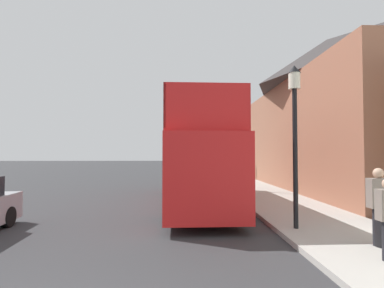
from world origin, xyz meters
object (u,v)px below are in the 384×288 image
at_px(lamp_post_nearest, 295,115).
at_px(lamp_post_third, 217,138).
at_px(pedestrian_third, 379,199).
at_px(tour_bus, 196,162).
at_px(parked_car_ahead_of_bus, 204,176).
at_px(lamp_post_second, 238,134).

distance_m(lamp_post_nearest, lamp_post_third, 17.03).
bearing_deg(pedestrian_third, tour_bus, 119.77).
height_order(tour_bus, lamp_post_third, lamp_post_third).
height_order(lamp_post_nearest, lamp_post_third, lamp_post_third).
distance_m(parked_car_ahead_of_bus, pedestrian_third, 14.39).
distance_m(tour_bus, lamp_post_third, 12.35).
distance_m(lamp_post_nearest, lamp_post_second, 8.51).
bearing_deg(parked_car_ahead_of_bus, lamp_post_nearest, -79.79).
bearing_deg(tour_bus, lamp_post_second, 52.62).
height_order(pedestrian_third, lamp_post_second, lamp_post_second).
xyz_separation_m(pedestrian_third, lamp_post_second, (-1.25, 10.13, 2.14)).
bearing_deg(lamp_post_nearest, pedestrian_third, -51.89).
bearing_deg(lamp_post_second, pedestrian_third, -82.99).
height_order(tour_bus, lamp_post_second, lamp_post_second).
relative_size(pedestrian_third, lamp_post_third, 0.35).
bearing_deg(tour_bus, parked_car_ahead_of_bus, 81.99).
bearing_deg(pedestrian_third, lamp_post_nearest, 128.11).
height_order(tour_bus, lamp_post_nearest, lamp_post_nearest).
xyz_separation_m(tour_bus, lamp_post_nearest, (2.54, -5.03, 1.45)).
relative_size(pedestrian_third, lamp_post_second, 0.38).
height_order(parked_car_ahead_of_bus, lamp_post_third, lamp_post_third).
relative_size(parked_car_ahead_of_bus, lamp_post_nearest, 1.00).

